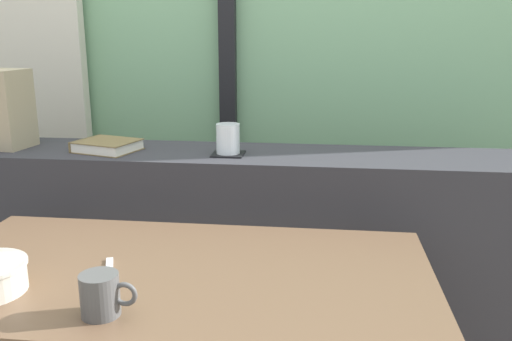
% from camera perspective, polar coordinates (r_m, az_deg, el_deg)
% --- Properties ---
extents(curtain_left_panel, '(0.56, 0.06, 2.50)m').
position_cam_1_polar(curtain_left_panel, '(2.67, -23.43, 13.51)').
color(curtain_left_panel, beige).
rests_on(curtain_left_panel, ground).
extents(window_divider_post, '(0.07, 0.05, 2.60)m').
position_cam_1_polar(window_divider_post, '(2.38, -3.04, 15.86)').
color(window_divider_post, black).
rests_on(window_divider_post, ground).
extents(dark_console_ledge, '(2.80, 0.33, 0.86)m').
position_cam_1_polar(dark_console_ledge, '(1.91, -2.17, -10.73)').
color(dark_console_ledge, '#2D2D33').
rests_on(dark_console_ledge, ground).
extents(breakfast_table, '(1.17, 0.63, 0.71)m').
position_cam_1_polar(breakfast_table, '(1.34, -8.15, -14.79)').
color(breakfast_table, brown).
rests_on(breakfast_table, ground).
extents(coaster_square, '(0.10, 0.10, 0.00)m').
position_cam_1_polar(coaster_square, '(1.74, -2.92, 1.74)').
color(coaster_square, black).
rests_on(coaster_square, dark_console_ledge).
extents(juice_glass, '(0.07, 0.07, 0.09)m').
position_cam_1_polar(juice_glass, '(1.73, -2.94, 3.22)').
color(juice_glass, white).
rests_on(juice_glass, coaster_square).
extents(closed_book, '(0.22, 0.20, 0.03)m').
position_cam_1_polar(closed_book, '(1.85, -15.32, 2.52)').
color(closed_book, brown).
rests_on(closed_book, dark_console_ledge).
extents(fork_utensil, '(0.07, 0.16, 0.01)m').
position_cam_1_polar(fork_utensil, '(1.29, -15.10, -10.36)').
color(fork_utensil, silver).
rests_on(fork_utensil, breakfast_table).
extents(ceramic_mug, '(0.11, 0.08, 0.08)m').
position_cam_1_polar(ceramic_mug, '(1.12, -15.89, -12.38)').
color(ceramic_mug, '#4C4C4C').
rests_on(ceramic_mug, breakfast_table).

